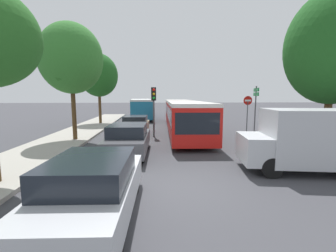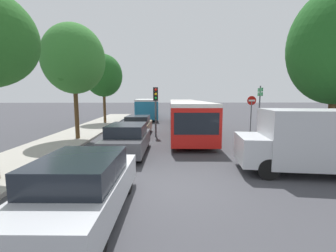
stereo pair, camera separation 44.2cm
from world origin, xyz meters
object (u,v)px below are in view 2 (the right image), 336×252
traffic_light (156,101)px  direction_sign_post (260,99)px  articulated_bus (185,113)px  queued_car_graphite (128,139)px  tree_left_mid (73,61)px  tree_left_far (103,77)px  queued_car_tan (138,125)px  white_van (317,140)px  city_bus_rear (146,107)px  queued_car_silver (82,187)px  no_entry_sign (251,108)px

traffic_light → direction_sign_post: 8.29m
articulated_bus → queued_car_graphite: bearing=-22.2°
tree_left_mid → tree_left_far: bearing=92.3°
queued_car_tan → tree_left_mid: size_ratio=0.58×
queued_car_tan → traffic_light: size_ratio=1.21×
white_van → direction_sign_post: bearing=-94.0°
tree_left_mid → white_van: bearing=-31.1°
articulated_bus → queued_car_graphite: 8.77m
tree_left_mid → queued_car_graphite: bearing=-43.7°
queued_car_graphite → direction_sign_post: 11.63m
city_bus_rear → queued_car_silver: 24.65m
tree_left_far → traffic_light: bearing=-54.7°
queued_car_tan → tree_left_far: size_ratio=0.59×
traffic_light → tree_left_mid: bearing=-81.0°
queued_car_silver → tree_left_far: size_ratio=0.62×
direction_sign_post → tree_left_far: size_ratio=0.52×
queued_car_silver → queued_car_tan: queued_car_silver is taller
white_van → tree_left_far: tree_left_far is taller
queued_car_silver → white_van: white_van is taller
city_bus_rear → tree_left_far: bearing=145.9°
direction_sign_post → white_van: bearing=88.0°
no_entry_sign → direction_sign_post: direction_sign_post is taller
white_van → tree_left_far: size_ratio=0.75×
queued_car_graphite → tree_left_mid: tree_left_mid is taller
white_van → no_entry_sign: (1.56, 9.58, 0.64)m
articulated_bus → queued_car_tan: (-3.70, -2.38, -0.69)m
city_bus_rear → queued_car_graphite: (0.17, -18.88, -0.66)m
white_van → city_bus_rear: bearing=-62.5°
tree_left_far → white_van: bearing=-54.0°
no_entry_sign → city_bus_rear: bearing=-144.2°
articulated_bus → queued_car_tan: articulated_bus is taller
articulated_bus → traffic_light: traffic_light is taller
queued_car_graphite → queued_car_tan: bearing=2.8°
city_bus_rear → queued_car_silver: bearing=176.5°
queued_car_tan → no_entry_sign: no_entry_sign is taller
white_van → tree_left_mid: 13.16m
articulated_bus → tree_left_mid: bearing=-56.3°
traffic_light → tree_left_far: tree_left_far is taller
queued_car_graphite → direction_sign_post: size_ratio=1.20×
queued_car_tan → no_entry_sign: (8.71, 1.02, 1.17)m
white_van → tree_left_mid: (-10.82, 6.52, 3.68)m
tree_left_far → queued_car_tan: bearing=-59.4°
queued_car_tan → traffic_light: 2.31m
queued_car_silver → city_bus_rear: bearing=2.6°
articulated_bus → direction_sign_post: 5.94m
queued_car_tan → direction_sign_post: 9.62m
tree_left_mid → tree_left_far: tree_left_mid is taller
queued_car_silver → no_entry_sign: 15.27m
city_bus_rear → tree_left_far: size_ratio=1.65×
city_bus_rear → queued_car_tan: city_bus_rear is taller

